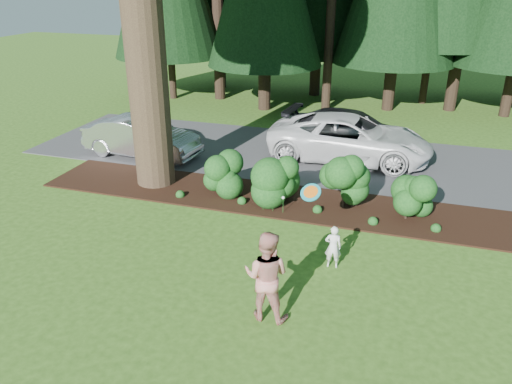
# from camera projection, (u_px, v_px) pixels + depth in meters

# --- Properties ---
(ground) EXTENTS (80.00, 80.00, 0.00)m
(ground) POSITION_uv_depth(u_px,v_px,m) (258.00, 255.00, 12.34)
(ground) COLOR #2F5017
(ground) RESTS_ON ground
(mulch_bed) EXTENTS (16.00, 2.50, 0.05)m
(mulch_bed) POSITION_uv_depth(u_px,v_px,m) (290.00, 201.00, 15.17)
(mulch_bed) COLOR black
(mulch_bed) RESTS_ON ground
(driveway) EXTENTS (22.00, 6.00, 0.03)m
(driveway) POSITION_uv_depth(u_px,v_px,m) (317.00, 157.00, 18.87)
(driveway) COLOR #38383A
(driveway) RESTS_ON ground
(shrub_row) EXTENTS (6.53, 1.60, 1.61)m
(shrub_row) POSITION_uv_depth(u_px,v_px,m) (315.00, 182.00, 14.54)
(shrub_row) COLOR #133D15
(shrub_row) RESTS_ON ground
(lily_cluster) EXTENTS (0.69, 0.09, 0.57)m
(lily_cluster) POSITION_uv_depth(u_px,v_px,m) (273.00, 197.00, 14.32)
(lily_cluster) COLOR #133D15
(lily_cluster) RESTS_ON ground
(car_silver_wagon) EXTENTS (4.58, 1.93, 1.47)m
(car_silver_wagon) POSITION_uv_depth(u_px,v_px,m) (141.00, 137.00, 18.62)
(car_silver_wagon) COLOR #BCBCC1
(car_silver_wagon) RESTS_ON driveway
(car_white_suv) EXTENTS (5.89, 2.72, 1.64)m
(car_white_suv) POSITION_uv_depth(u_px,v_px,m) (350.00, 138.00, 18.23)
(car_white_suv) COLOR silver
(car_white_suv) RESTS_ON driveway
(car_dark_suv) EXTENTS (5.38, 2.52, 1.52)m
(car_dark_suv) POSITION_uv_depth(u_px,v_px,m) (352.00, 131.00, 19.23)
(car_dark_suv) COLOR black
(car_dark_suv) RESTS_ON driveway
(child) EXTENTS (0.42, 0.31, 1.07)m
(child) POSITION_uv_depth(u_px,v_px,m) (333.00, 247.00, 11.65)
(child) COLOR white
(child) RESTS_ON ground
(adult) EXTENTS (0.94, 0.74, 1.92)m
(adult) POSITION_uv_depth(u_px,v_px,m) (266.00, 276.00, 9.78)
(adult) COLOR red
(adult) RESTS_ON ground
(frisbee) EXTENTS (0.55, 0.42, 0.39)m
(frisbee) POSITION_uv_depth(u_px,v_px,m) (311.00, 192.00, 11.69)
(frisbee) COLOR teal
(frisbee) RESTS_ON ground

